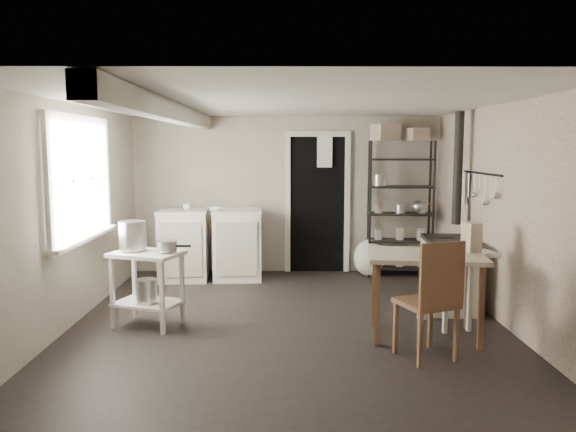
{
  "coord_description": "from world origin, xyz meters",
  "views": [
    {
      "loc": [
        -0.05,
        -5.77,
        1.84
      ],
      "look_at": [
        0.0,
        0.3,
        1.1
      ],
      "focal_mm": 35.0,
      "sensor_mm": 36.0,
      "label": 1
    }
  ],
  "objects_px": {
    "base_cabinets": "(211,247)",
    "shelf_rack": "(400,210)",
    "stockpot": "(132,235)",
    "chair": "(426,304)",
    "flour_sack": "(369,260)",
    "stove": "(450,269)",
    "work_table": "(425,299)",
    "prep_table": "(148,288)"
  },
  "relations": [
    {
      "from": "base_cabinets",
      "to": "shelf_rack",
      "type": "bearing_deg",
      "value": 1.3
    },
    {
      "from": "stockpot",
      "to": "base_cabinets",
      "type": "distance_m",
      "value": 2.14
    },
    {
      "from": "base_cabinets",
      "to": "chair",
      "type": "relative_size",
      "value": 1.4
    },
    {
      "from": "shelf_rack",
      "to": "flour_sack",
      "type": "distance_m",
      "value": 0.84
    },
    {
      "from": "stockpot",
      "to": "shelf_rack",
      "type": "height_order",
      "value": "shelf_rack"
    },
    {
      "from": "chair",
      "to": "stockpot",
      "type": "bearing_deg",
      "value": 139.18
    },
    {
      "from": "shelf_rack",
      "to": "chair",
      "type": "relative_size",
      "value": 1.82
    },
    {
      "from": "stove",
      "to": "chair",
      "type": "relative_size",
      "value": 0.93
    },
    {
      "from": "shelf_rack",
      "to": "stockpot",
      "type": "bearing_deg",
      "value": -141.22
    },
    {
      "from": "work_table",
      "to": "base_cabinets",
      "type": "bearing_deg",
      "value": 134.28
    },
    {
      "from": "base_cabinets",
      "to": "work_table",
      "type": "xyz_separation_m",
      "value": [
        2.4,
        -2.46,
        -0.08
      ]
    },
    {
      "from": "stove",
      "to": "flour_sack",
      "type": "distance_m",
      "value": 1.72
    },
    {
      "from": "prep_table",
      "to": "base_cabinets",
      "type": "relative_size",
      "value": 0.52
    },
    {
      "from": "stockpot",
      "to": "flour_sack",
      "type": "height_order",
      "value": "stockpot"
    },
    {
      "from": "stockpot",
      "to": "shelf_rack",
      "type": "distance_m",
      "value": 3.93
    },
    {
      "from": "prep_table",
      "to": "base_cabinets",
      "type": "height_order",
      "value": "base_cabinets"
    },
    {
      "from": "stockpot",
      "to": "chair",
      "type": "relative_size",
      "value": 0.28
    },
    {
      "from": "base_cabinets",
      "to": "shelf_rack",
      "type": "relative_size",
      "value": 0.77
    },
    {
      "from": "flour_sack",
      "to": "stockpot",
      "type": "bearing_deg",
      "value": -142.0
    },
    {
      "from": "shelf_rack",
      "to": "stove",
      "type": "height_order",
      "value": "shelf_rack"
    },
    {
      "from": "flour_sack",
      "to": "base_cabinets",
      "type": "bearing_deg",
      "value": -175.84
    },
    {
      "from": "stockpot",
      "to": "stove",
      "type": "bearing_deg",
      "value": 10.11
    },
    {
      "from": "base_cabinets",
      "to": "stove",
      "type": "height_order",
      "value": "base_cabinets"
    },
    {
      "from": "work_table",
      "to": "flour_sack",
      "type": "xyz_separation_m",
      "value": [
        -0.14,
        2.62,
        -0.14
      ]
    },
    {
      "from": "stove",
      "to": "chair",
      "type": "height_order",
      "value": "chair"
    },
    {
      "from": "base_cabinets",
      "to": "chair",
      "type": "xyz_separation_m",
      "value": [
        2.27,
        -3.0,
        0.02
      ]
    },
    {
      "from": "work_table",
      "to": "stove",
      "type": "bearing_deg",
      "value": 61.99
    },
    {
      "from": "shelf_rack",
      "to": "work_table",
      "type": "height_order",
      "value": "shelf_rack"
    },
    {
      "from": "shelf_rack",
      "to": "flour_sack",
      "type": "xyz_separation_m",
      "value": [
        -0.44,
        -0.04,
        -0.71
      ]
    },
    {
      "from": "prep_table",
      "to": "flour_sack",
      "type": "xyz_separation_m",
      "value": [
        2.64,
        2.25,
        -0.16
      ]
    },
    {
      "from": "stockpot",
      "to": "work_table",
      "type": "distance_m",
      "value": 3.02
    },
    {
      "from": "stockpot",
      "to": "shelf_rack",
      "type": "relative_size",
      "value": 0.15
    },
    {
      "from": "work_table",
      "to": "chair",
      "type": "relative_size",
      "value": 1.03
    },
    {
      "from": "prep_table",
      "to": "flour_sack",
      "type": "bearing_deg",
      "value": 40.5
    },
    {
      "from": "shelf_rack",
      "to": "work_table",
      "type": "xyz_separation_m",
      "value": [
        -0.3,
        -2.67,
        -0.57
      ]
    },
    {
      "from": "stockpot",
      "to": "work_table",
      "type": "xyz_separation_m",
      "value": [
        2.93,
        -0.44,
        -0.56
      ]
    },
    {
      "from": "prep_table",
      "to": "stove",
      "type": "distance_m",
      "value": 3.41
    },
    {
      "from": "prep_table",
      "to": "chair",
      "type": "distance_m",
      "value": 2.8
    },
    {
      "from": "base_cabinets",
      "to": "stove",
      "type": "bearing_deg",
      "value": -28.36
    },
    {
      "from": "chair",
      "to": "flour_sack",
      "type": "xyz_separation_m",
      "value": [
        -0.02,
        3.16,
        -0.24
      ]
    },
    {
      "from": "work_table",
      "to": "flour_sack",
      "type": "relative_size",
      "value": 2.06
    },
    {
      "from": "stockpot",
      "to": "flour_sack",
      "type": "distance_m",
      "value": 3.61
    }
  ]
}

